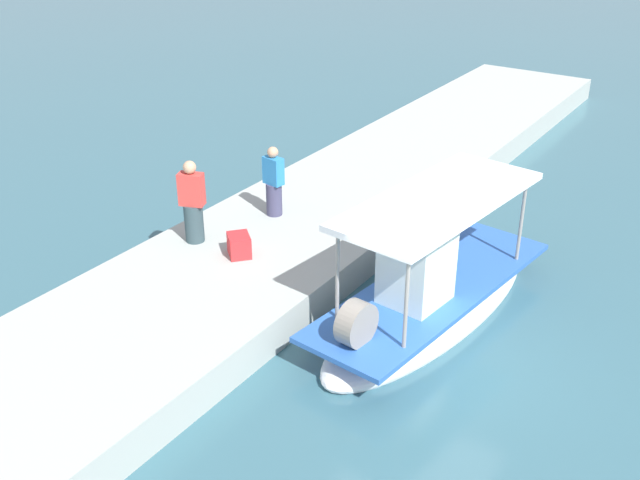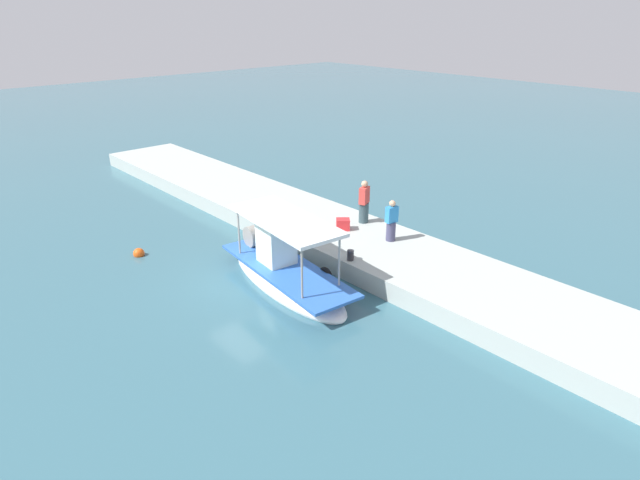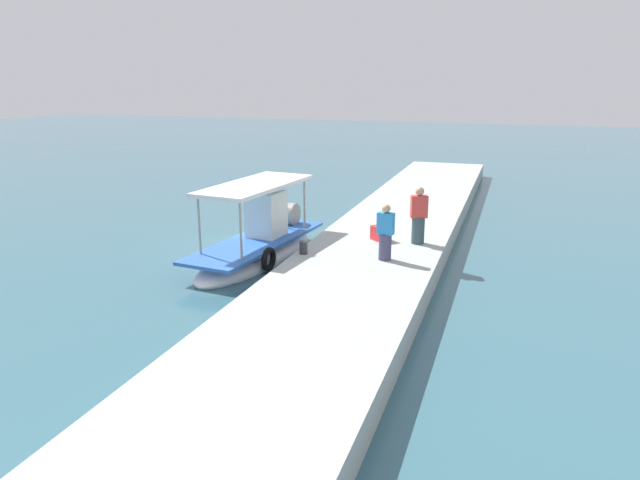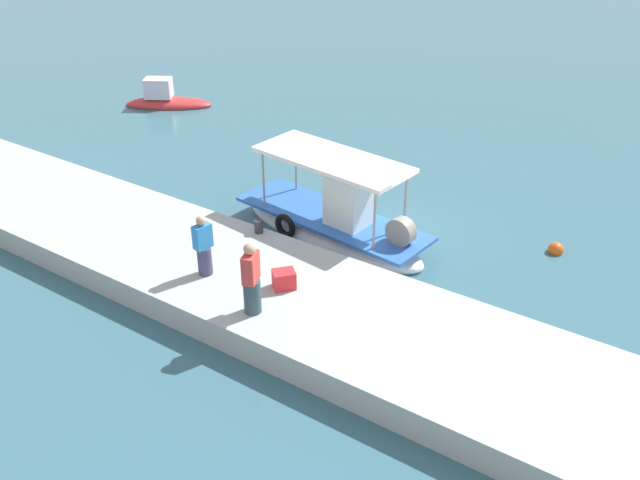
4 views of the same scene
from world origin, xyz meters
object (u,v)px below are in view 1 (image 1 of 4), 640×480
Objects in this scene: cargo_crate at (239,245)px; fisherman_by_crate at (274,184)px; fisherman_near_bollard at (193,205)px; main_fishing_boat at (429,297)px; mooring_bollard at (371,229)px.

fisherman_by_crate is at bearing -163.54° from cargo_crate.
fisherman_near_bollard reaches higher than cargo_crate.
main_fishing_boat is 5.18m from fisherman_near_bollard.
mooring_bollard is (-1.20, -1.98, 0.43)m from main_fishing_boat.
main_fishing_boat reaches higher than mooring_bollard.
mooring_bollard is at bearing -121.23° from main_fishing_boat.
main_fishing_boat is 4.58m from fisherman_by_crate.
main_fishing_boat is 17.15× the size of mooring_bollard.
mooring_bollard is at bearing 126.29° from fisherman_near_bollard.
cargo_crate reaches higher than mooring_bollard.
main_fishing_boat is 2.36m from mooring_bollard.
fisherman_by_crate is 4.26× the size of mooring_bollard.
cargo_crate is (2.20, -1.80, 0.04)m from mooring_bollard.
main_fishing_boat reaches higher than fisherman_near_bollard.
main_fishing_boat is at bearing 101.29° from fisherman_near_bollard.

